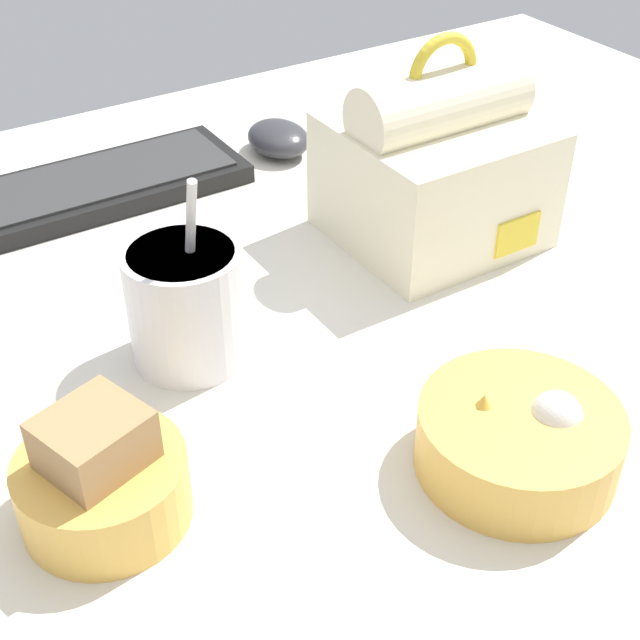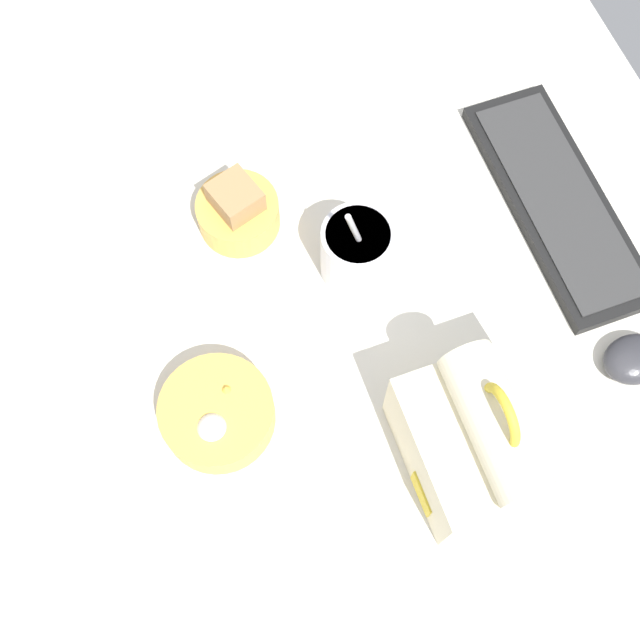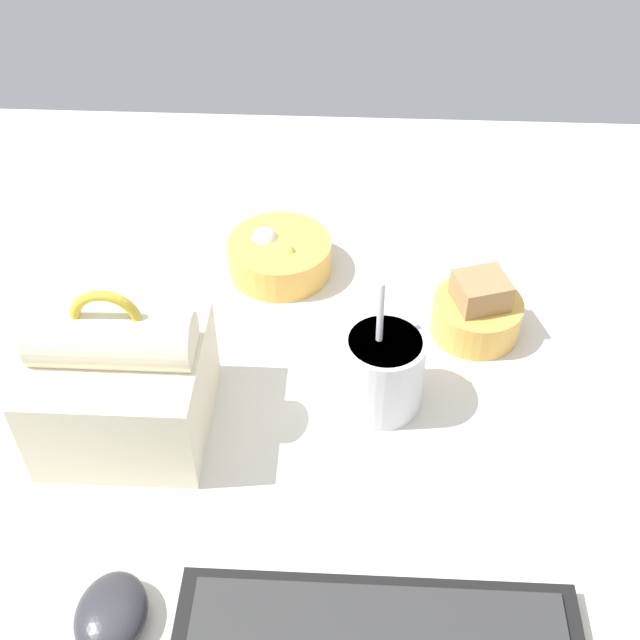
{
  "view_description": "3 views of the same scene",
  "coord_description": "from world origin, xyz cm",
  "px_view_note": "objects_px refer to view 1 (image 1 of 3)",
  "views": [
    {
      "loc": [
        -27.91,
        -42.99,
        44.37
      ],
      "look_at": [
        -0.87,
        -0.15,
        7.0
      ],
      "focal_mm": 50.0,
      "sensor_mm": 36.0,
      "label": 1
    },
    {
      "loc": [
        32.08,
        -12.07,
        93.14
      ],
      "look_at": [
        -0.87,
        -0.15,
        7.0
      ],
      "focal_mm": 45.0,
      "sensor_mm": 36.0,
      "label": 2
    },
    {
      "loc": [
        -4.09,
        65.31,
        68.39
      ],
      "look_at": [
        -0.87,
        -0.15,
        7.0
      ],
      "focal_mm": 45.0,
      "sensor_mm": 36.0,
      "label": 3
    }
  ],
  "objects_px": {
    "soup_cup": "(186,303)",
    "bento_bowl_sandwich": "(102,480)",
    "keyboard": "(71,193)",
    "bento_bowl_snacks": "(518,437)",
    "lunch_bag": "(435,167)",
    "computer_mouse": "(278,138)"
  },
  "relations": [
    {
      "from": "soup_cup",
      "to": "bento_bowl_sandwich",
      "type": "xyz_separation_m",
      "value": [
        -0.11,
        -0.12,
        -0.02
      ]
    },
    {
      "from": "keyboard",
      "to": "bento_bowl_snacks",
      "type": "relative_size",
      "value": 2.61
    },
    {
      "from": "soup_cup",
      "to": "bento_bowl_snacks",
      "type": "distance_m",
      "value": 0.25
    },
    {
      "from": "bento_bowl_snacks",
      "to": "keyboard",
      "type": "bearing_deg",
      "value": 103.99
    },
    {
      "from": "soup_cup",
      "to": "bento_bowl_sandwich",
      "type": "relative_size",
      "value": 1.48
    },
    {
      "from": "keyboard",
      "to": "lunch_bag",
      "type": "bearing_deg",
      "value": -41.93
    },
    {
      "from": "soup_cup",
      "to": "bento_bowl_snacks",
      "type": "bearing_deg",
      "value": -59.45
    },
    {
      "from": "soup_cup",
      "to": "computer_mouse",
      "type": "height_order",
      "value": "soup_cup"
    },
    {
      "from": "soup_cup",
      "to": "computer_mouse",
      "type": "distance_m",
      "value": 0.35
    },
    {
      "from": "keyboard",
      "to": "bento_bowl_sandwich",
      "type": "relative_size",
      "value": 3.29
    },
    {
      "from": "bento_bowl_snacks",
      "to": "computer_mouse",
      "type": "xyz_separation_m",
      "value": [
        0.1,
        0.48,
        -0.01
      ]
    },
    {
      "from": "lunch_bag",
      "to": "computer_mouse",
      "type": "height_order",
      "value": "lunch_bag"
    },
    {
      "from": "bento_bowl_sandwich",
      "to": "computer_mouse",
      "type": "xyz_separation_m",
      "value": [
        0.34,
        0.38,
        -0.01
      ]
    },
    {
      "from": "lunch_bag",
      "to": "soup_cup",
      "type": "relative_size",
      "value": 1.21
    },
    {
      "from": "keyboard",
      "to": "soup_cup",
      "type": "distance_m",
      "value": 0.28
    },
    {
      "from": "computer_mouse",
      "to": "bento_bowl_snacks",
      "type": "bearing_deg",
      "value": -102.0
    },
    {
      "from": "keyboard",
      "to": "computer_mouse",
      "type": "xyz_separation_m",
      "value": [
        0.23,
        -0.01,
        0.01
      ]
    },
    {
      "from": "bento_bowl_sandwich",
      "to": "computer_mouse",
      "type": "height_order",
      "value": "bento_bowl_sandwich"
    },
    {
      "from": "bento_bowl_snacks",
      "to": "computer_mouse",
      "type": "distance_m",
      "value": 0.49
    },
    {
      "from": "bento_bowl_snacks",
      "to": "bento_bowl_sandwich",
      "type": "bearing_deg",
      "value": 157.15
    },
    {
      "from": "lunch_bag",
      "to": "computer_mouse",
      "type": "relative_size",
      "value": 2.39
    },
    {
      "from": "soup_cup",
      "to": "computer_mouse",
      "type": "xyz_separation_m",
      "value": [
        0.23,
        0.27,
        -0.03
      ]
    }
  ]
}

